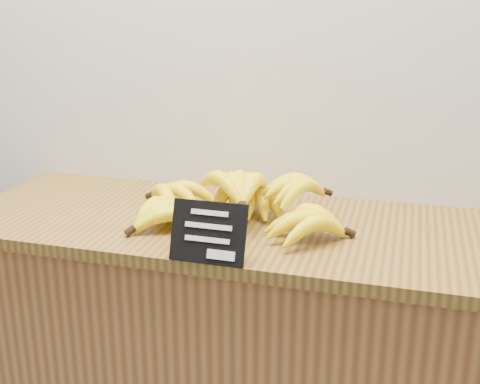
% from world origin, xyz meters
% --- Properties ---
extents(counter_top, '(1.44, 0.54, 0.03)m').
position_xyz_m(counter_top, '(0.19, 2.75, 0.92)').
color(counter_top, olive).
rests_on(counter_top, counter).
extents(chalkboard_sign, '(0.16, 0.05, 0.12)m').
position_xyz_m(chalkboard_sign, '(0.17, 2.50, 0.99)').
color(chalkboard_sign, black).
rests_on(chalkboard_sign, counter_top).
extents(banana_pile, '(0.56, 0.35, 0.13)m').
position_xyz_m(banana_pile, '(0.16, 2.74, 0.98)').
color(banana_pile, '#FFEC0A').
rests_on(banana_pile, counter_top).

